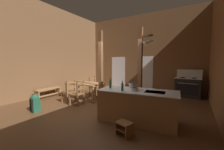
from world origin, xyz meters
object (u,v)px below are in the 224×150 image
step_stool (124,127)px  bottle_tall_on_counter (122,87)px  ladderback_chair_near_window (69,92)px  mixing_bowl_on_counter (135,89)px  kitchen_island (137,106)px  dining_table (85,85)px  stove_range (188,87)px  ladderback_chair_at_table_end (78,93)px  stockpot_on_counter (133,86)px  backpack (35,102)px  bottle_short_on_counter (110,84)px  bench_along_left_wall (48,91)px  ladderback_chair_by_post (94,86)px

step_stool → bottle_tall_on_counter: 1.08m
ladderback_chair_near_window → mixing_bowl_on_counter: size_ratio=4.32×
kitchen_island → bottle_tall_on_counter: size_ratio=8.10×
step_stool → dining_table: size_ratio=0.25×
stove_range → ladderback_chair_at_table_end: size_ratio=1.39×
stockpot_on_counter → backpack: bearing=-159.2°
backpack → bottle_tall_on_counter: bearing=14.7°
kitchen_island → ladderback_chair_near_window: ladderback_chair_near_window is taller
kitchen_island → bottle_short_on_counter: bottle_short_on_counter is taller
bench_along_left_wall → ladderback_chair_by_post: bearing=46.1°
mixing_bowl_on_counter → dining_table: bearing=157.3°
dining_table → bottle_tall_on_counter: bottle_tall_on_counter is taller
dining_table → bottle_tall_on_counter: 3.06m
stove_range → ladderback_chair_by_post: bearing=-154.2°
step_stool → stove_range: bearing=77.4°
ladderback_chair_near_window → kitchen_island: bearing=-6.0°
bottle_tall_on_counter → bench_along_left_wall: bearing=171.4°
bench_along_left_wall → bottle_tall_on_counter: bottle_tall_on_counter is taller
mixing_bowl_on_counter → stockpot_on_counter: bearing=124.3°
stockpot_on_counter → bottle_tall_on_counter: bearing=-109.5°
ladderback_chair_by_post → bench_along_left_wall: bearing=-133.9°
kitchen_island → ladderback_chair_by_post: (-3.10, 1.97, 0.01)m
step_stool → backpack: size_ratio=0.71×
bottle_short_on_counter → stove_range: bearing=64.5°
ladderback_chair_near_window → ladderback_chair_by_post: size_ratio=1.00×
ladderback_chair_by_post → bottle_tall_on_counter: 3.60m
kitchen_island → bottle_short_on_counter: bearing=-174.0°
stove_range → step_stool: bearing=-102.6°
step_stool → ladderback_chair_at_table_end: size_ratio=0.45×
ladderback_chair_by_post → stockpot_on_counter: stockpot_on_counter is taller
bench_along_left_wall → dining_table: bearing=26.0°
backpack → bottle_short_on_counter: bearing=21.4°
dining_table → ladderback_chair_near_window: size_ratio=1.79×
stove_range → dining_table: bearing=-145.5°
ladderback_chair_near_window → bench_along_left_wall: size_ratio=0.76×
bench_along_left_wall → backpack: (1.35, -1.42, 0.01)m
ladderback_chair_at_table_end → bottle_tall_on_counter: bottle_tall_on_counter is taller
ladderback_chair_at_table_end → ladderback_chair_near_window: bearing=173.8°
bottle_tall_on_counter → bottle_short_on_counter: 0.54m
stove_range → dining_table: stove_range is taller
ladderback_chair_by_post → bench_along_left_wall: size_ratio=0.76×
stove_range → backpack: bearing=-131.0°
kitchen_island → bench_along_left_wall: size_ratio=1.79×
stove_range → bottle_short_on_counter: size_ratio=4.15×
ladderback_chair_by_post → stockpot_on_counter: bearing=-32.4°
mixing_bowl_on_counter → stove_range: bearing=74.1°
kitchen_island → bottle_short_on_counter: 1.03m
bench_along_left_wall → backpack: backpack is taller
backpack → mixing_bowl_on_counter: mixing_bowl_on_counter is taller
bottle_tall_on_counter → kitchen_island: bearing=38.8°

